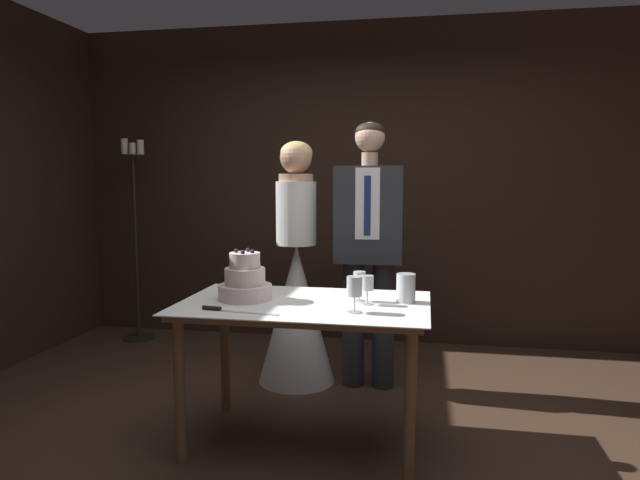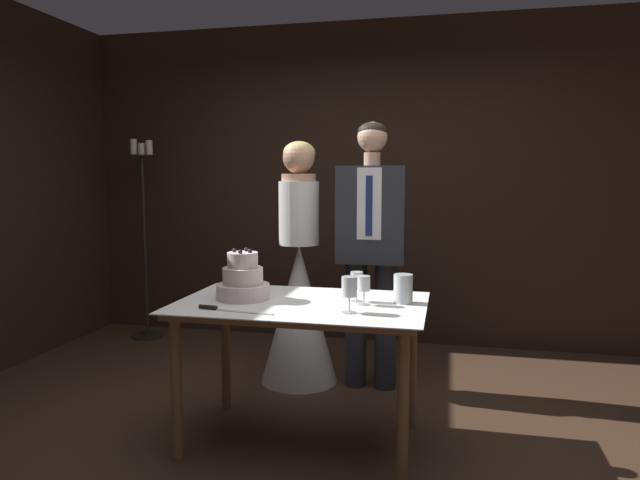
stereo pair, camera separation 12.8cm
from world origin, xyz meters
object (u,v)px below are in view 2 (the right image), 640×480
Objects in this scene: cake_knife at (221,309)px; candle_stand at (144,239)px; wine_glass_near at (364,285)px; wine_glass_middle at (349,288)px; cake_table at (301,319)px; wine_glass_far at (357,280)px; hurricane_candle at (403,289)px; bride at (299,294)px; tiered_cake at (243,281)px; groom at (371,241)px.

cake_knife is 0.23× the size of candle_stand.
wine_glass_near is 0.20m from wine_glass_middle.
wine_glass_far is at bearing 16.65° from cake_table.
hurricane_candle is at bearing 10.57° from cake_table.
cake_knife is 1.21m from bride.
cake_knife is at bearing -171.59° from wine_glass_middle.
wine_glass_near is 2.80m from candle_stand.
tiered_cake is at bearing 95.01° from cake_knife.
wine_glass_middle is 0.27m from wine_glass_far.
wine_glass_middle is 2.89m from candle_stand.
bride is (-0.55, 1.10, -0.27)m from wine_glass_middle.
groom reaches higher than cake_knife.
tiered_cake is at bearing -174.44° from hurricane_candle.
hurricane_candle is 1.16m from bride.
bride is 0.64m from groom.
tiered_cake is at bearing 179.48° from wine_glass_near.
groom is 1.02× the size of candle_stand.
cake_knife is at bearing -51.86° from candle_stand.
cake_table is 0.39m from tiered_cake.
bride is (-0.25, 0.92, -0.06)m from cake_table.
wine_glass_far is 1.04× the size of hurricane_candle.
bride reaches higher than wine_glass_middle.
hurricane_candle is at bearing 49.20° from wine_glass_middle.
wine_glass_near and hurricane_candle have the same top height.
groom is at bearing 108.99° from hurricane_candle.
wine_glass_near is 0.09× the size of candle_stand.
wine_glass_middle is at bearing -31.71° from cake_table.
cake_table is at bearing 148.29° from wine_glass_middle.
groom is (0.51, -0.00, 0.39)m from bride.
cake_table is 0.95m from bride.
wine_glass_far reaches higher than hurricane_candle.
cake_table is 0.57m from hurricane_candle.
tiered_cake reaches higher than wine_glass_near.
tiered_cake reaches higher than hurricane_candle.
groom reaches higher than wine_glass_middle.
wine_glass_far is (0.29, 0.09, 0.21)m from cake_table.
tiered_cake is (-0.34, 0.02, 0.19)m from cake_table.
cake_knife is 2.51m from candle_stand.
cake_knife is 1.35m from groom.
cake_knife is 0.24× the size of bride.
cake_table is 8.62× the size of wine_glass_near.
wine_glass_far is at bearing -36.48° from candle_stand.
bride reaches higher than hurricane_candle.
tiered_cake reaches higher than wine_glass_middle.
wine_glass_middle is 0.10× the size of candle_stand.
groom is (-0.03, 0.83, 0.12)m from wine_glass_far.
cake_knife is 2.66× the size of hurricane_candle.
wine_glass_far is at bearing 6.49° from tiered_cake.
candle_stand is at bearing 154.49° from bride.
candle_stand is at bearing 146.65° from hurricane_candle.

